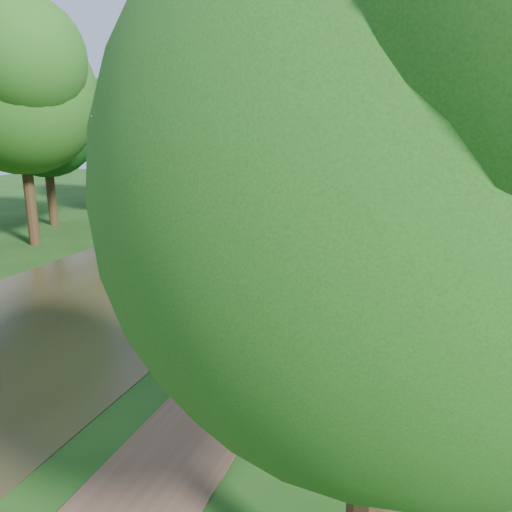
% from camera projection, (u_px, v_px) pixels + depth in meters
% --- Properties ---
extents(ground, '(100.00, 100.00, 0.00)m').
position_uv_depth(ground, '(269.00, 294.00, 18.67)').
color(ground, '#173E0F').
rests_on(ground, ground).
extents(canal_water, '(10.00, 100.00, 0.02)m').
position_uv_depth(canal_water, '(130.00, 279.00, 20.56)').
color(canal_water, '#2D2813').
rests_on(canal_water, ground).
extents(towpath, '(2.20, 100.00, 0.03)m').
position_uv_depth(towpath, '(300.00, 298.00, 18.29)').
color(towpath, '#4F3624').
rests_on(towpath, ground).
extents(plant_boat, '(2.29, 13.52, 2.27)m').
position_uv_depth(plant_boat, '(231.00, 256.00, 20.90)').
color(plant_boat, white).
rests_on(plant_boat, canal_water).
extents(tree_near_overhang, '(5.52, 5.28, 8.99)m').
position_uv_depth(tree_near_overhang, '(391.00, 113.00, 18.67)').
color(tree_near_overhang, black).
rests_on(tree_near_overhang, ground).
extents(tree_near_mid, '(6.90, 6.60, 9.40)m').
position_uv_depth(tree_near_mid, '(418.00, 122.00, 29.50)').
color(tree_near_mid, black).
rests_on(tree_near_mid, ground).
extents(tree_near_far, '(7.59, 7.26, 10.30)m').
position_uv_depth(tree_near_far, '(416.00, 116.00, 39.60)').
color(tree_near_far, black).
rests_on(tree_near_far, ground).
extents(tree_near_behind, '(6.44, 6.16, 8.68)m').
position_uv_depth(tree_near_behind, '(394.00, 137.00, 4.72)').
color(tree_near_behind, black).
rests_on(tree_near_behind, ground).
extents(tree_far_b, '(8.97, 8.58, 12.11)m').
position_uv_depth(tree_far_b, '(19.00, 83.00, 24.99)').
color(tree_far_b, black).
rests_on(tree_far_b, ground).
extents(tree_far_c, '(7.13, 6.82, 9.59)m').
position_uv_depth(tree_far_c, '(144.00, 122.00, 34.25)').
color(tree_far_c, black).
rests_on(tree_far_c, ground).
extents(tree_far_d, '(8.05, 7.70, 10.85)m').
position_uv_depth(tree_far_d, '(189.00, 113.00, 43.68)').
color(tree_far_d, black).
rests_on(tree_far_d, ground).
extents(tree_far_g, '(7.36, 7.04, 9.95)m').
position_uv_depth(tree_far_g, '(44.00, 117.00, 30.87)').
color(tree_far_g, black).
rests_on(tree_far_g, ground).
extents(tree_far_h, '(7.82, 7.48, 10.49)m').
position_uv_depth(tree_far_h, '(117.00, 115.00, 40.42)').
color(tree_far_h, black).
rests_on(tree_far_h, ground).
extents(second_boat, '(2.39, 7.39, 1.41)m').
position_uv_depth(second_boat, '(305.00, 209.00, 35.15)').
color(second_boat, black).
rests_on(second_boat, canal_water).
extents(sandwich_board, '(0.71, 0.65, 1.07)m').
position_uv_depth(sandwich_board, '(280.00, 315.00, 15.17)').
color(sandwich_board, '#B2110C').
rests_on(sandwich_board, towpath).
extents(pedestrian_pink, '(0.72, 0.49, 1.92)m').
position_uv_depth(pedestrian_pink, '(370.00, 195.00, 39.53)').
color(pedestrian_pink, '#D55798').
rests_on(pedestrian_pink, towpath).
extents(pedestrian_dark, '(1.04, 0.98, 1.71)m').
position_uv_depth(pedestrian_dark, '(382.00, 196.00, 39.84)').
color(pedestrian_dark, black).
rests_on(pedestrian_dark, towpath).
extents(verge_plant, '(0.48, 0.46, 0.43)m').
position_uv_depth(verge_plant, '(289.00, 257.00, 23.39)').
color(verge_plant, '#275F1C').
rests_on(verge_plant, ground).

